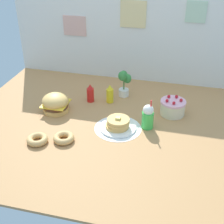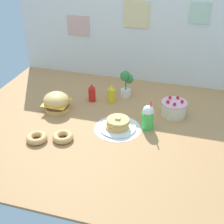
# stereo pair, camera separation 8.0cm
# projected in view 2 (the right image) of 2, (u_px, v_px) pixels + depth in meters

# --- Properties ---
(ground_plane) EXTENTS (2.47, 1.95, 0.02)m
(ground_plane) POSITION_uv_depth(u_px,v_px,m) (107.00, 127.00, 2.61)
(ground_plane) COLOR #B27F4C
(back_wall) EXTENTS (2.47, 0.04, 0.98)m
(back_wall) POSITION_uv_depth(u_px,v_px,m) (134.00, 34.00, 3.15)
(back_wall) COLOR silver
(back_wall) RESTS_ON ground_plane
(doily_mat) EXTENTS (0.39, 0.39, 0.00)m
(doily_mat) POSITION_uv_depth(u_px,v_px,m) (118.00, 128.00, 2.57)
(doily_mat) COLOR white
(doily_mat) RESTS_ON ground_plane
(burger) EXTENTS (0.23, 0.23, 0.17)m
(burger) POSITION_uv_depth(u_px,v_px,m) (57.00, 102.00, 2.79)
(burger) COLOR #DBA859
(burger) RESTS_ON ground_plane
(pancake_stack) EXTENTS (0.30, 0.30, 0.10)m
(pancake_stack) POSITION_uv_depth(u_px,v_px,m) (118.00, 124.00, 2.55)
(pancake_stack) COLOR white
(pancake_stack) RESTS_ON doily_mat
(layer_cake) EXTENTS (0.22, 0.22, 0.16)m
(layer_cake) POSITION_uv_depth(u_px,v_px,m) (174.00, 108.00, 2.72)
(layer_cake) COLOR beige
(layer_cake) RESTS_ON ground_plane
(ketchup_bottle) EXTENTS (0.07, 0.07, 0.18)m
(ketchup_bottle) POSITION_uv_depth(u_px,v_px,m) (92.00, 93.00, 2.93)
(ketchup_bottle) COLOR red
(ketchup_bottle) RESTS_ON ground_plane
(mustard_bottle) EXTENTS (0.07, 0.07, 0.18)m
(mustard_bottle) POSITION_uv_depth(u_px,v_px,m) (111.00, 94.00, 2.92)
(mustard_bottle) COLOR yellow
(mustard_bottle) RESTS_ON ground_plane
(cream_soda_cup) EXTENTS (0.10, 0.10, 0.26)m
(cream_soda_cup) POSITION_uv_depth(u_px,v_px,m) (148.00, 117.00, 2.53)
(cream_soda_cup) COLOR green
(cream_soda_cup) RESTS_ON ground_plane
(donut_pink_glaze) EXTENTS (0.16, 0.16, 0.05)m
(donut_pink_glaze) POSITION_uv_depth(u_px,v_px,m) (37.00, 138.00, 2.42)
(donut_pink_glaze) COLOR tan
(donut_pink_glaze) RESTS_ON ground_plane
(donut_chocolate) EXTENTS (0.16, 0.16, 0.05)m
(donut_chocolate) POSITION_uv_depth(u_px,v_px,m) (63.00, 137.00, 2.43)
(donut_chocolate) COLOR tan
(donut_chocolate) RESTS_ON ground_plane
(potted_plant) EXTENTS (0.12, 0.11, 0.27)m
(potted_plant) POSITION_uv_depth(u_px,v_px,m) (126.00, 83.00, 2.99)
(potted_plant) COLOR white
(potted_plant) RESTS_ON ground_plane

